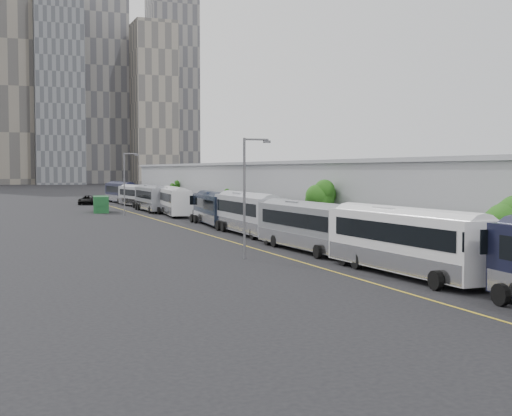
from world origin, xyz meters
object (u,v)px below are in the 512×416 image
bus_3 (306,230)px  bus_6 (174,204)px  bus_2 (406,247)px  bus_8 (136,197)px  bus_5 (214,211)px  street_lamp_near (247,189)px  street_lamp_far (126,180)px  bus_9 (121,194)px  suv (88,200)px  bus_7 (152,200)px  bus_4 (248,217)px  shipping_container (101,204)px

bus_3 → bus_6: size_ratio=0.96×
bus_2 → bus_8: (0.74, 84.80, -0.16)m
bus_5 → bus_6: bearing=96.6°
street_lamp_near → street_lamp_far: bearing=89.4°
bus_5 → bus_9: bearing=96.2°
bus_6 → suv: 36.29m
bus_6 → bus_9: bus_9 is taller
bus_6 → bus_7: size_ratio=1.01×
bus_4 → bus_3: bearing=-90.7°
bus_3 → bus_9: 84.77m
bus_5 → bus_9: (-0.30, 57.64, 0.10)m
bus_2 → shipping_container: 70.39m
bus_6 → street_lamp_far: street_lamp_far is taller
bus_2 → bus_8: size_ratio=1.09×
bus_8 → bus_4: bearing=-96.1°
bus_4 → bus_8: size_ratio=1.10×
bus_5 → suv: bearing=103.5°
bus_2 → bus_5: bearing=86.2°
bus_4 → bus_6: size_ratio=1.02×
street_lamp_near → street_lamp_far: street_lamp_far is taller
bus_2 → bus_7: bus_2 is taller
bus_3 → bus_5: bearing=86.0°
bus_2 → street_lamp_near: street_lamp_near is taller
street_lamp_far → street_lamp_near: bearing=-90.6°
bus_7 → bus_3: bearing=-89.1°
bus_6 → street_lamp_far: (-6.33, 1.55, 3.29)m
bus_6 → bus_4: bearing=-84.9°
bus_9 → bus_6: bearing=-94.7°
bus_8 → street_lamp_near: size_ratio=1.49×
bus_4 → bus_6: (0.28, 30.00, -0.05)m
bus_4 → bus_8: (0.21, 56.25, -0.17)m
bus_4 → bus_8: bearing=91.5°
bus_8 → shipping_container: bus_8 is taller
suv → bus_6: bearing=-60.8°
bus_2 → bus_3: bus_2 is taller
bus_2 → bus_8: bearing=87.1°
bus_4 → suv: 65.96m
bus_5 → street_lamp_near: 31.09m
street_lamp_near → bus_6: bearing=81.8°
bus_9 → street_lamp_near: street_lamp_near is taller
bus_4 → suv: (-6.62, 65.62, -0.89)m
bus_3 → bus_6: bus_6 is taller
street_lamp_far → shipping_container: street_lamp_far is taller
bus_5 → street_lamp_far: 20.46m
bus_4 → bus_7: bus_4 is taller
bus_6 → bus_8: bus_6 is taller
suv → bus_7: bearing=-57.7°
shipping_container → bus_7: bearing=3.1°
bus_9 → suv: 8.18m
bus_8 → street_lamp_far: street_lamp_far is taller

